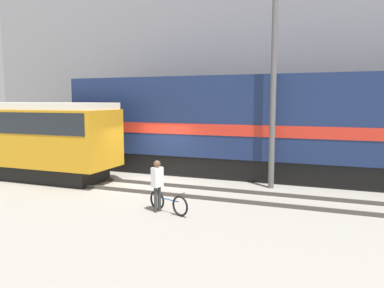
% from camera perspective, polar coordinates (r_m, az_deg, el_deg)
% --- Properties ---
extents(ground_plane, '(120.00, 120.00, 0.00)m').
position_cam_1_polar(ground_plane, '(16.51, -5.97, -5.90)').
color(ground_plane, gray).
extents(track_near, '(60.00, 1.50, 0.14)m').
position_cam_1_polar(track_near, '(15.53, -7.87, -6.47)').
color(track_near, '#47423D').
rests_on(track_near, ground).
extents(track_far, '(60.00, 1.51, 0.14)m').
position_cam_1_polar(track_far, '(19.06, -2.01, -3.95)').
color(track_far, '#47423D').
rests_on(track_far, ground).
extents(building_backdrop, '(30.58, 6.00, 14.50)m').
position_cam_1_polar(building_backdrop, '(25.12, 3.95, 15.06)').
color(building_backdrop, gray).
rests_on(building_backdrop, ground).
extents(freight_locomotive, '(21.97, 3.04, 5.27)m').
position_cam_1_polar(freight_locomotive, '(17.33, 16.03, 2.67)').
color(freight_locomotive, black).
rests_on(freight_locomotive, ground).
extents(streetcar, '(9.98, 2.54, 3.48)m').
position_cam_1_polar(streetcar, '(19.21, -25.20, 1.29)').
color(streetcar, black).
rests_on(streetcar, ground).
extents(bicycle, '(1.61, 0.73, 0.71)m').
position_cam_1_polar(bicycle, '(12.10, -3.63, -8.93)').
color(bicycle, black).
rests_on(bicycle, ground).
extents(person, '(0.33, 0.41, 1.68)m').
position_cam_1_polar(person, '(12.09, -5.31, -5.60)').
color(person, '#333333').
rests_on(person, ground).
extents(utility_pole_left, '(0.23, 0.23, 8.04)m').
position_cam_1_polar(utility_pole_left, '(15.41, 12.28, 8.16)').
color(utility_pole_left, '#595959').
rests_on(utility_pole_left, ground).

